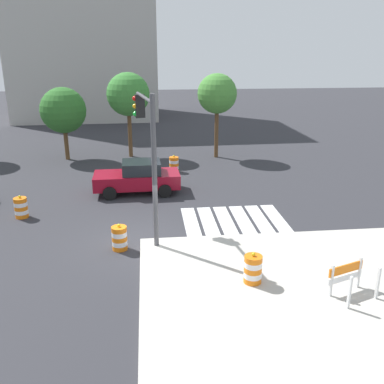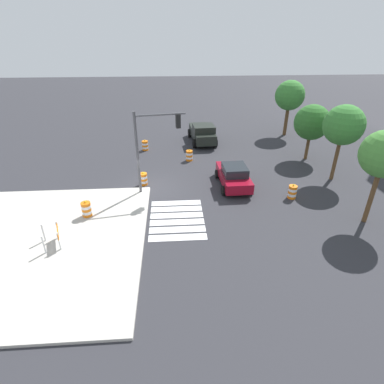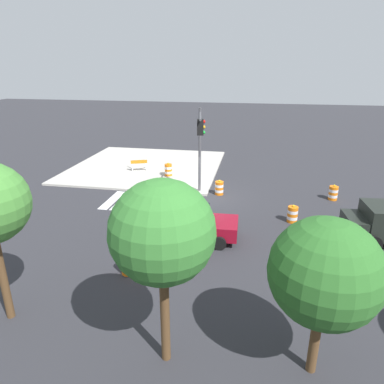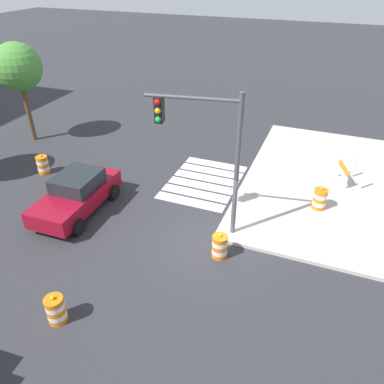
{
  "view_description": "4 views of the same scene",
  "coord_description": "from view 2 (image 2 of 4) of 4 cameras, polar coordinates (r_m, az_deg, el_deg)",
  "views": [
    {
      "loc": [
        0.38,
        -15.01,
        7.15
      ],
      "look_at": [
        2.12,
        1.26,
        1.54
      ],
      "focal_mm": 40.03,
      "sensor_mm": 36.0,
      "label": 1
    },
    {
      "loc": [
        19.36,
        1.65,
        9.99
      ],
      "look_at": [
        1.79,
        2.86,
        0.62
      ],
      "focal_mm": 28.52,
      "sensor_mm": 36.0,
      "label": 2
    },
    {
      "loc": [
        -2.96,
        21.4,
        8.2
      ],
      "look_at": [
        0.36,
        3.45,
        1.51
      ],
      "focal_mm": 32.69,
      "sensor_mm": 36.0,
      "label": 3
    },
    {
      "loc": [
        -10.61,
        -3.3,
        9.2
      ],
      "look_at": [
        0.99,
        1.24,
        1.32
      ],
      "focal_mm": 34.87,
      "sensor_mm": 36.0,
      "label": 4
    }
  ],
  "objects": [
    {
      "name": "traffic_light_pole",
      "position": [
        19.94,
        -7.1,
        10.07
      ],
      "size": [
        0.83,
        3.26,
        5.5
      ],
      "color": "#4C4C51",
      "rests_on": "sidewalk_corner"
    },
    {
      "name": "traffic_barrel_median_far",
      "position": [
        29.12,
        -8.76,
        8.58
      ],
      "size": [
        0.56,
        0.56,
        1.02
      ],
      "color": "orange",
      "rests_on": "ground"
    },
    {
      "name": "construction_barricade",
      "position": [
        17.25,
        -24.24,
        -7.3
      ],
      "size": [
        1.43,
        1.15,
        1.0
      ],
      "color": "silver",
      "rests_on": "sidewalk_corner"
    },
    {
      "name": "street_tree_streetside_near",
      "position": [
        33.98,
        17.82,
        16.77
      ],
      "size": [
        2.98,
        2.98,
        5.61
      ],
      "color": "brown",
      "rests_on": "ground"
    },
    {
      "name": "traffic_barrel_on_sidewalk",
      "position": [
        19.14,
        -19.13,
        -3.05
      ],
      "size": [
        0.56,
        0.56,
        1.02
      ],
      "color": "orange",
      "rests_on": "sidewalk_corner"
    },
    {
      "name": "traffic_barrel_median_near",
      "position": [
        21.39,
        18.26,
        0.03
      ],
      "size": [
        0.56,
        0.56,
        1.02
      ],
      "color": "orange",
      "rests_on": "ground"
    },
    {
      "name": "pickup_truck",
      "position": [
        30.7,
        2.0,
        10.93
      ],
      "size": [
        5.28,
        2.64,
        1.92
      ],
      "color": "black",
      "rests_on": "ground"
    },
    {
      "name": "street_tree_streetside_mid",
      "position": [
        24.11,
        26.5,
        11.08
      ],
      "size": [
        2.8,
        2.8,
        5.56
      ],
      "color": "brown",
      "rests_on": "ground"
    },
    {
      "name": "crosswalk_stripes",
      "position": [
        18.32,
        -2.83,
        -5.02
      ],
      "size": [
        4.35,
        3.2,
        0.02
      ],
      "color": "silver",
      "rests_on": "ground"
    },
    {
      "name": "sidewalk_corner",
      "position": [
        18.31,
        -28.17,
        -8.59
      ],
      "size": [
        12.0,
        12.0,
        0.15
      ],
      "primitive_type": "cube",
      "color": "#BCB7AD",
      "rests_on": "ground"
    },
    {
      "name": "street_tree_streetside_far",
      "position": [
        27.74,
        21.51,
        12.0
      ],
      "size": [
        2.92,
        2.92,
        4.69
      ],
      "color": "brown",
      "rests_on": "ground"
    },
    {
      "name": "sports_car",
      "position": [
        21.98,
        7.8,
        3.08
      ],
      "size": [
        4.35,
        2.23,
        1.63
      ],
      "color": "maroon",
      "rests_on": "ground"
    },
    {
      "name": "ground_plane",
      "position": [
        21.85,
        -7.82,
        0.54
      ],
      "size": [
        120.0,
        120.0,
        0.0
      ],
      "primitive_type": "plane",
      "color": "#2D2D33"
    },
    {
      "name": "traffic_barrel_crosswalk_end",
      "position": [
        26.38,
        -0.5,
        6.83
      ],
      "size": [
        0.56,
        0.56,
        1.02
      ],
      "color": "orange",
      "rests_on": "ground"
    },
    {
      "name": "traffic_barrel_near_corner",
      "position": [
        22.36,
        -9.08,
        2.41
      ],
      "size": [
        0.56,
        0.56,
        1.02
      ],
      "color": "orange",
      "rests_on": "ground"
    }
  ]
}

